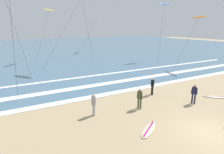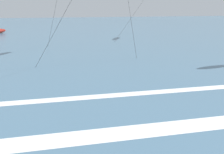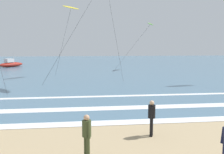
{
  "view_description": "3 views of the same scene",
  "coord_description": "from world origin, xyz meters",
  "views": [
    {
      "loc": [
        -9.83,
        -5.92,
        6.09
      ],
      "look_at": [
        -0.66,
        10.95,
        0.94
      ],
      "focal_mm": 30.19,
      "sensor_mm": 36.0,
      "label": 1
    },
    {
      "loc": [
        -3.42,
        4.34,
        4.74
      ],
      "look_at": [
        -1.28,
        14.86,
        1.35
      ],
      "focal_mm": 36.87,
      "sensor_mm": 36.0,
      "label": 2
    },
    {
      "loc": [
        -1.74,
        -3.63,
        3.95
      ],
      "look_at": [
        0.22,
        12.49,
        1.95
      ],
      "focal_mm": 40.02,
      "sensor_mm": 36.0,
      "label": 3
    }
  ],
  "objects": [
    {
      "name": "kite_lime_mid_center",
      "position": [
        9.92,
        38.31,
        7.67
      ],
      "size": [
        8.05,
        5.86,
        7.93
      ],
      "color": "#70C628",
      "rests_on": "ground"
    },
    {
      "name": "surfer_right_near",
      "position": [
        2.87,
        3.52,
        0.96
      ],
      "size": [
        0.34,
        0.48,
        1.6
      ],
      "color": "#141938",
      "rests_on": "ground"
    },
    {
      "name": "surfer_left_far",
      "position": [
        1.28,
        6.76,
        0.96
      ],
      "size": [
        0.32,
        0.51,
        1.6
      ],
      "color": "black",
      "rests_on": "ground"
    },
    {
      "name": "kite_yellow_distant_low",
      "position": [
        -3.01,
        29.8,
        8.88
      ],
      "size": [
        3.8,
        4.29,
        9.14
      ],
      "color": "yellow",
      "rests_on": "ground"
    },
    {
      "name": "ocean_surface",
      "position": [
        0.0,
        53.43,
        0.01
      ],
      "size": [
        140.0,
        90.0,
        0.01
      ],
      "primitive_type": "cube",
      "color": "slate",
      "rests_on": "ground"
    },
    {
      "name": "wave_foam_mid_break",
      "position": [
        1.74,
        11.88,
        0.01
      ],
      "size": [
        57.6,
        1.02,
        0.01
      ],
      "primitive_type": "cube",
      "color": "white",
      "rests_on": "ocean_surface"
    },
    {
      "name": "wave_foam_outer_break",
      "position": [
        -0.86,
        15.73,
        0.01
      ],
      "size": [
        51.67,
        0.61,
        0.01
      ],
      "primitive_type": "cube",
      "color": "white",
      "rests_on": "ocean_surface"
    },
    {
      "name": "surfboard_right_spare",
      "position": [
        5.8,
        3.51,
        0.05
      ],
      "size": [
        2.01,
        1.79,
        0.25
      ],
      "color": "silver",
      "rests_on": "ground"
    },
    {
      "name": "surfer_foreground_main",
      "position": [
        -1.6,
        4.82,
        0.96
      ],
      "size": [
        0.32,
        0.5,
        1.6
      ],
      "color": "#384223",
      "rests_on": "ground"
    },
    {
      "name": "kite_blue_far_left",
      "position": [
        15.89,
        21.51,
        10.04
      ],
      "size": [
        5.84,
        4.48,
        10.31
      ],
      "color": "blue",
      "rests_on": "ground"
    },
    {
      "name": "surfboard_foreground_flat",
      "position": [
        -3.02,
        1.98,
        0.05
      ],
      "size": [
        2.08,
        1.66,
        0.25
      ],
      "color": "beige",
      "rests_on": "ground"
    },
    {
      "name": "wave_foam_shoreline",
      "position": [
        -0.9,
        8.83,
        0.01
      ],
      "size": [
        54.48,
        0.87,
        0.01
      ],
      "primitive_type": "cube",
      "color": "white",
      "rests_on": "ocean_surface"
    },
    {
      "name": "kite_orange_far_right",
      "position": [
        14.49,
        12.89,
        7.38
      ],
      "size": [
        6.45,
        3.29,
        7.63
      ],
      "color": "orange",
      "rests_on": "ground"
    },
    {
      "name": "ground_plane",
      "position": [
        0.0,
        0.0,
        0.0
      ],
      "size": [
        160.0,
        160.0,
        0.0
      ],
      "primitive_type": "plane",
      "color": "tan"
    },
    {
      "name": "surfer_left_near",
      "position": [
        -5.12,
        5.43,
        0.96
      ],
      "size": [
        0.37,
        0.46,
        1.6
      ],
      "color": "gray",
      "rests_on": "ground"
    }
  ]
}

